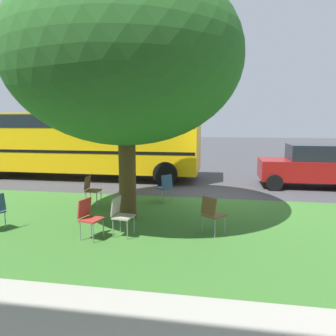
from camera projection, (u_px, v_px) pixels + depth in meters
ground at (217, 197)px, 10.63m from camera, size 80.00×80.00×0.00m
grass_verge at (215, 229)px, 7.51m from camera, size 48.00×6.00×0.01m
street_tree at (125, 59)px, 7.78m from camera, size 5.76×5.76×6.18m
chair_0 at (212, 212)px, 7.05m from camera, size 0.58×0.59×0.88m
chair_1 at (125, 189)px, 9.46m from camera, size 0.51×0.51×0.88m
chair_2 at (91, 188)px, 9.63m from camera, size 0.43×0.43×0.88m
chair_3 at (120, 213)px, 7.00m from camera, size 0.47×0.47×0.88m
chair_5 at (165, 186)px, 9.95m from camera, size 0.59×0.59×0.88m
chair_6 at (89, 215)px, 6.83m from camera, size 0.51×0.51×0.88m
parked_car at (311, 166)px, 12.12m from camera, size 3.70×1.92×1.65m
school_bus at (82, 139)px, 14.09m from camera, size 10.40×2.80×2.88m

